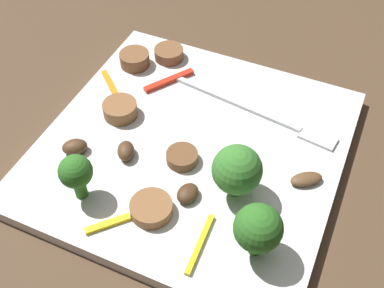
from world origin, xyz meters
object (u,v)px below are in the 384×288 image
broccoli_floret_0 (237,170)px  mushroom_0 (188,193)px  mushroom_1 (75,147)px  pepper_strip_1 (169,80)px  broccoli_floret_1 (76,173)px  plate (192,149)px  sausage_slice_2 (179,156)px  broccoli_floret_2 (258,229)px  sausage_slice_3 (120,109)px  mushroom_2 (305,182)px  fork (263,114)px  pepper_strip_3 (112,88)px  pepper_strip_0 (200,244)px  pepper_strip_2 (108,224)px  sausage_slice_0 (135,59)px  mushroom_3 (126,151)px  sausage_slice_4 (152,208)px  sausage_slice_1 (169,53)px

broccoli_floret_0 → mushroom_0: 0.05m
mushroom_1 → pepper_strip_1: size_ratio=0.40×
mushroom_0 → broccoli_floret_1: bearing=-157.5°
plate → sausage_slice_2: size_ratio=9.44×
broccoli_floret_2 → sausage_slice_3: (-0.17, 0.09, -0.03)m
broccoli_floret_2 → mushroom_2: bearing=76.4°
mushroom_1 → fork: bearing=38.7°
sausage_slice_3 → mushroom_1: bearing=-103.5°
broccoli_floret_1 → pepper_strip_3: bearing=109.1°
fork → pepper_strip_0: 0.16m
pepper_strip_2 → mushroom_0: bearing=47.3°
broccoli_floret_0 → sausage_slice_3: 0.15m
fork → pepper_strip_3: size_ratio=3.14×
fork → broccoli_floret_2: broccoli_floret_2 is taller
broccoli_floret_0 → pepper_strip_0: bearing=-96.9°
fork → mushroom_2: 0.09m
pepper_strip_0 → mushroom_2: bearing=56.8°
sausage_slice_0 → sausage_slice_2: 0.15m
broccoli_floret_0 → sausage_slice_0: broccoli_floret_0 is taller
mushroom_0 → pepper_strip_2: size_ratio=0.58×
mushroom_3 → pepper_strip_1: 0.11m
sausage_slice_3 → mushroom_3: (0.03, -0.04, -0.00)m
plate → pepper_strip_0: pepper_strip_0 is taller
fork → broccoli_floret_0: broccoli_floret_0 is taller
mushroom_2 → mushroom_3: mushroom_3 is taller
mushroom_2 → broccoli_floret_2: bearing=-103.6°
broccoli_floret_0 → mushroom_1: bearing=-174.0°
mushroom_2 → broccoli_floret_1: bearing=-152.9°
sausage_slice_2 → pepper_strip_2: sausage_slice_2 is taller
sausage_slice_3 → pepper_strip_0: bearing=-38.2°
sausage_slice_4 → fork: bearing=71.6°
mushroom_2 → pepper_strip_0: mushroom_2 is taller
sausage_slice_3 → mushroom_0: size_ratio=1.54×
pepper_strip_2 → broccoli_floret_0: bearing=41.0°
sausage_slice_2 → sausage_slice_4: 0.06m
sausage_slice_3 → sausage_slice_4: 0.12m
pepper_strip_2 → pepper_strip_3: 0.17m
mushroom_2 → mushroom_1: bearing=-166.5°
fork → sausage_slice_0: sausage_slice_0 is taller
mushroom_0 → mushroom_1: (-0.12, 0.00, 0.00)m
broccoli_floret_2 → mushroom_2: broccoli_floret_2 is taller
sausage_slice_2 → mushroom_0: same height
plate → sausage_slice_2: bearing=-96.9°
broccoli_floret_2 → mushroom_0: size_ratio=2.39×
mushroom_3 → pepper_strip_1: size_ratio=0.38×
fork → pepper_strip_3: same height
pepper_strip_0 → pepper_strip_2: bearing=-169.8°
sausage_slice_0 → sausage_slice_1: bearing=41.8°
sausage_slice_3 → pepper_strip_1: 0.07m
sausage_slice_4 → pepper_strip_2: size_ratio=0.94×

